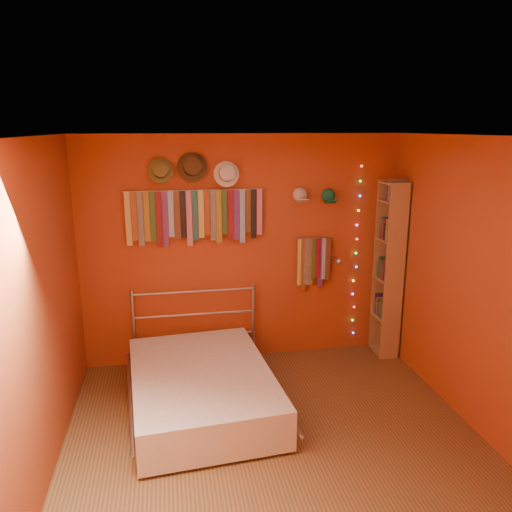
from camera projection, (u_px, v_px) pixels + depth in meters
ground at (277, 447)px, 4.12m from camera, size 3.50×3.50×0.00m
back_wall at (243, 250)px, 5.47m from camera, size 3.50×0.02×2.50m
right_wall at (486, 292)px, 4.10m from camera, size 0.02×3.50×2.50m
left_wall at (36, 320)px, 3.50m from camera, size 0.02×3.50×2.50m
ceiling at (281, 136)px, 3.49m from camera, size 3.50×3.50×0.02m
tie_rack at (195, 215)px, 5.21m from camera, size 1.45×0.03×0.59m
small_tie_rack at (314, 260)px, 5.57m from camera, size 0.40×0.03×0.59m
fedora_olive at (161, 170)px, 5.01m from camera, size 0.26×0.14×0.26m
fedora_brown at (192, 167)px, 5.05m from camera, size 0.31×0.17×0.30m
fedora_white at (227, 174)px, 5.14m from camera, size 0.27×0.14×0.26m
cap_white at (300, 195)px, 5.37m from camera, size 0.17×0.21×0.17m
cap_green at (329, 196)px, 5.43m from camera, size 0.17×0.21×0.17m
fairy_lights at (356, 253)px, 5.67m from camera, size 0.05×0.02×1.98m
reading_lamp at (338, 261)px, 5.45m from camera, size 0.07×0.29×0.09m
bookshelf at (392, 269)px, 5.60m from camera, size 0.25×0.34×2.00m
bed at (202, 387)px, 4.65m from camera, size 1.49×1.89×0.89m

